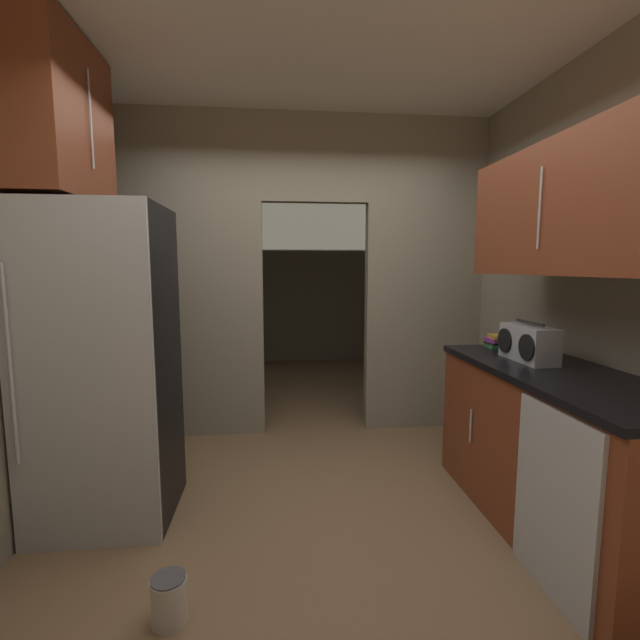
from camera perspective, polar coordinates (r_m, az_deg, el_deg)
name	(u,v)px	position (r m, az deg, el deg)	size (l,w,h in m)	color
ground	(322,528)	(2.81, 0.30, -25.48)	(20.00, 20.00, 0.00)	brown
kitchen_overhead_slab	(314,45)	(3.14, -0.78, 32.24)	(3.71, 7.13, 0.06)	silver
kitchen_partition	(300,267)	(3.93, -2.64, 6.95)	(3.31, 0.12, 2.82)	gray
adjoining_room_shell	(293,274)	(5.98, -3.55, 6.01)	(3.31, 3.08, 2.82)	gray
refrigerator	(104,366)	(2.88, -26.35, -5.41)	(0.75, 0.71, 1.86)	black
lower_cabinet_run	(555,451)	(2.91, 28.36, -14.85)	(0.68, 1.68, 0.93)	brown
dishwasher	(553,505)	(2.40, 28.16, -20.46)	(0.02, 0.56, 0.87)	#B7BABC
upper_cabinet_counterside	(572,209)	(2.73, 30.03, 12.47)	(0.36, 1.51, 0.70)	brown
upper_cabinet_fridgeside	(57,118)	(3.10, -31.10, 21.60)	(0.36, 0.82, 0.91)	brown
boombox	(528,343)	(2.96, 25.54, -2.75)	(0.18, 0.40, 0.25)	#B2B2B7
book_stack	(496,341)	(3.36, 21.94, -2.58)	(0.13, 0.17, 0.09)	#388C47
paint_can	(169,600)	(2.30, -19.09, -31.24)	(0.15, 0.15, 0.21)	silver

